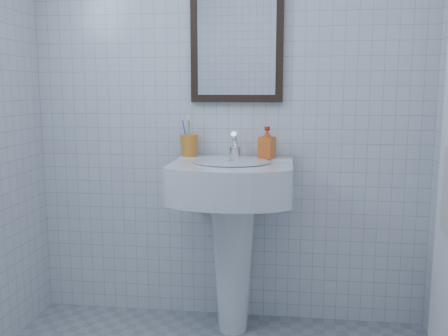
# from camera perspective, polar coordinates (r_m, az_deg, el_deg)

# --- Properties ---
(wall_back) EXTENTS (2.20, 0.02, 2.50)m
(wall_back) POSITION_cam_1_polar(r_m,az_deg,el_deg) (2.77, 0.54, 7.75)
(wall_back) COLOR silver
(wall_back) RESTS_ON ground
(washbasin) EXTENTS (0.62, 0.45, 0.95)m
(washbasin) POSITION_cam_1_polar(r_m,az_deg,el_deg) (2.64, 0.97, -5.71)
(washbasin) COLOR white
(washbasin) RESTS_ON ground
(faucet) EXTENTS (0.06, 0.13, 0.15)m
(faucet) POSITION_cam_1_polar(r_m,az_deg,el_deg) (2.69, 1.25, 2.40)
(faucet) COLOR white
(faucet) RESTS_ON washbasin
(toothbrush_cup) EXTENTS (0.12, 0.12, 0.12)m
(toothbrush_cup) POSITION_cam_1_polar(r_m,az_deg,el_deg) (2.75, -4.00, 2.58)
(toothbrush_cup) COLOR orange
(toothbrush_cup) RESTS_ON washbasin
(soap_dispenser) EXTENTS (0.10, 0.10, 0.17)m
(soap_dispenser) POSITION_cam_1_polar(r_m,az_deg,el_deg) (2.68, 4.94, 2.93)
(soap_dispenser) COLOR #E25516
(soap_dispenser) RESTS_ON washbasin
(wall_mirror) EXTENTS (0.50, 0.04, 0.62)m
(wall_mirror) POSITION_cam_1_polar(r_m,az_deg,el_deg) (2.76, 1.47, 13.98)
(wall_mirror) COLOR black
(wall_mirror) RESTS_ON wall_back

